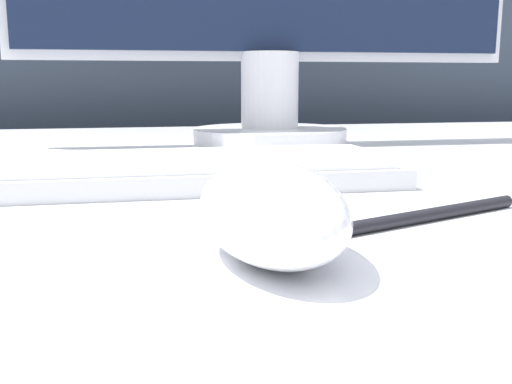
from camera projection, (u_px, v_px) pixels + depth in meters
The scene contains 4 objects.
partition_panel at pixel (186, 124), 1.22m from camera, with size 5.00×0.03×1.42m.
computer_mouse_near at pixel (271, 211), 0.28m from camera, with size 0.07×0.12×0.05m.
keyboard at pixel (157, 171), 0.48m from camera, with size 0.39×0.12×0.02m.
pen at pixel (429, 215), 0.36m from camera, with size 0.14×0.06×0.01m.
Camera 1 is at (-0.10, -0.51, 0.80)m, focal length 42.00 mm.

